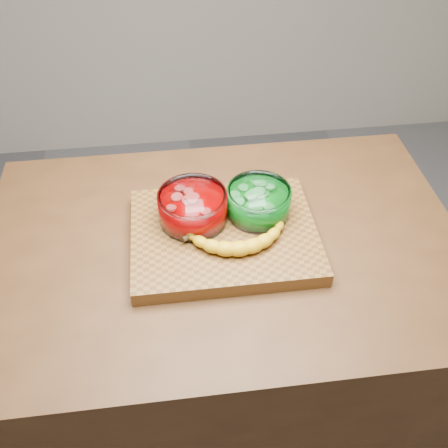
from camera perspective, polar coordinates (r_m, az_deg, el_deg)
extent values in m
plane|color=#58585C|center=(1.99, 0.00, -20.20)|extent=(3.50, 3.50, 0.00)
cube|color=#492B15|center=(1.60, 0.00, -13.22)|extent=(1.20, 0.80, 0.90)
cube|color=brown|center=(1.23, 0.00, -1.34)|extent=(0.45, 0.35, 0.04)
cylinder|color=white|center=(1.22, -3.58, 1.93)|extent=(0.17, 0.17, 0.08)
cylinder|color=#C50000|center=(1.22, -3.56, 1.52)|extent=(0.15, 0.15, 0.05)
cylinder|color=#F9504E|center=(1.20, -3.62, 2.62)|extent=(0.14, 0.14, 0.02)
cylinder|color=white|center=(1.23, 3.96, 2.57)|extent=(0.16, 0.16, 0.07)
cylinder|color=#0B8719|center=(1.24, 3.93, 2.20)|extent=(0.14, 0.14, 0.04)
cylinder|color=#62D163|center=(1.22, 4.00, 3.25)|extent=(0.13, 0.13, 0.02)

